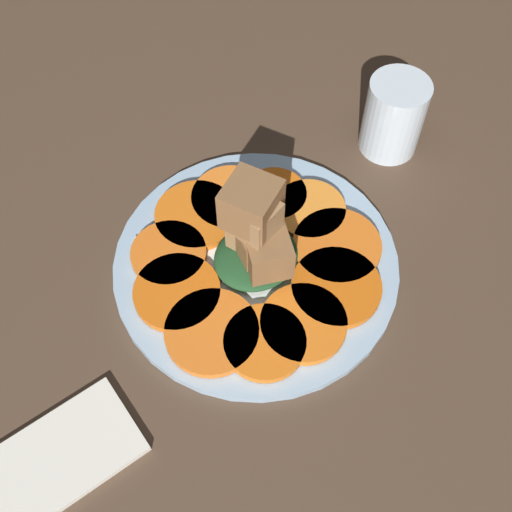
{
  "coord_description": "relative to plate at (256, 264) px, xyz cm",
  "views": [
    {
      "loc": [
        20.47,
        28.14,
        59.42
      ],
      "look_at": [
        0.0,
        0.0,
        4.1
      ],
      "focal_mm": 45.0,
      "sensor_mm": 36.0,
      "label": 1
    }
  ],
  "objects": [
    {
      "name": "table_slab",
      "position": [
        0.0,
        0.0,
        -1.52
      ],
      "size": [
        120.0,
        120.0,
        2.0
      ],
      "primitive_type": "cube",
      "color": "#4C3828",
      "rests_on": "ground"
    },
    {
      "name": "plate",
      "position": [
        0.0,
        0.0,
        0.0
      ],
      "size": [
        29.57,
        29.57,
        1.05
      ],
      "color": "#99B7D1",
      "rests_on": "table_slab"
    },
    {
      "name": "carrot_slice_0",
      "position": [
        8.29,
        4.18,
        1.04
      ],
      "size": [
        9.15,
        9.15,
        0.91
      ],
      "primitive_type": "cylinder",
      "color": "orange",
      "rests_on": "plate"
    },
    {
      "name": "carrot_slice_1",
      "position": [
        4.82,
        8.05,
        1.04
      ],
      "size": [
        7.93,
        7.93,
        0.91
      ],
      "primitive_type": "cylinder",
      "color": "orange",
      "rests_on": "plate"
    },
    {
      "name": "carrot_slice_2",
      "position": [
        0.6,
        8.64,
        1.04
      ],
      "size": [
        8.48,
        8.48,
        0.91
      ],
      "primitive_type": "cylinder",
      "color": "orange",
      "rests_on": "plate"
    },
    {
      "name": "carrot_slice_3",
      "position": [
        -4.54,
        7.42,
        1.04
      ],
      "size": [
        9.08,
        9.08,
        0.91
      ],
      "primitive_type": "cylinder",
      "color": "#D45F12",
      "rests_on": "plate"
    },
    {
      "name": "carrot_slice_4",
      "position": [
        -7.74,
        3.7,
        1.04
      ],
      "size": [
        9.25,
        9.25,
        0.91
      ],
      "primitive_type": "cylinder",
      "color": "orange",
      "rests_on": "plate"
    },
    {
      "name": "carrot_slice_5",
      "position": [
        -8.34,
        -1.64,
        1.04
      ],
      "size": [
        7.79,
        7.79,
        0.91
      ],
      "primitive_type": "cylinder",
      "color": "orange",
      "rests_on": "plate"
    },
    {
      "name": "carrot_slice_6",
      "position": [
        -6.46,
        -5.5,
        1.04
      ],
      "size": [
        7.15,
        7.15,
        0.91
      ],
      "primitive_type": "cylinder",
      "color": "#D66014",
      "rests_on": "plate"
    },
    {
      "name": "carrot_slice_7",
      "position": [
        -2.35,
        -7.97,
        1.04
      ],
      "size": [
        8.59,
        8.59,
        0.91
      ],
      "primitive_type": "cylinder",
      "color": "orange",
      "rests_on": "plate"
    },
    {
      "name": "carrot_slice_8",
      "position": [
        1.95,
        -8.25,
        1.04
      ],
      "size": [
        8.91,
        8.91,
        0.91
      ],
      "primitive_type": "cylinder",
      "color": "orange",
      "rests_on": "plate"
    },
    {
      "name": "carrot_slice_9",
      "position": [
        6.93,
        -5.81,
        1.04
      ],
      "size": [
        7.85,
        7.85,
        0.91
      ],
      "primitive_type": "cylinder",
      "color": "orange",
      "rests_on": "plate"
    },
    {
      "name": "carrot_slice_10",
      "position": [
        8.67,
        -1.46,
        1.04
      ],
      "size": [
        8.73,
        8.73,
        0.91
      ],
      "primitive_type": "cylinder",
      "color": "#D66014",
      "rests_on": "plate"
    },
    {
      "name": "center_pile",
      "position": [
        -0.06,
        0.2,
        5.09
      ],
      "size": [
        8.91,
        8.75,
        11.32
      ],
      "color": "#1E4723",
      "rests_on": "plate"
    },
    {
      "name": "fork",
      "position": [
        0.42,
        -6.17,
        0.78
      ],
      "size": [
        16.75,
        7.5,
        0.4
      ],
      "rotation": [
        0.0,
        0.0,
        -0.35
      ],
      "color": "silver",
      "rests_on": "plate"
    },
    {
      "name": "water_glass",
      "position": [
        -22.61,
        -4.62,
        4.11
      ],
      "size": [
        6.82,
        6.82,
        9.25
      ],
      "color": "silver",
      "rests_on": "table_slab"
    },
    {
      "name": "napkin",
      "position": [
        25.45,
        5.9,
        -0.12
      ],
      "size": [
        13.45,
        8.07,
        0.8
      ],
      "color": "silver",
      "rests_on": "table_slab"
    }
  ]
}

